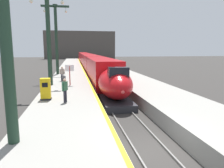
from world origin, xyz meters
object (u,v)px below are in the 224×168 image
object	(u,v)px
highspeed_train_main	(88,61)
passenger_near_edge	(62,73)
passenger_mid_platform	(65,88)
station_column_far	(56,33)
departure_info_board	(70,71)
station_column_mid	(48,30)
rolling_suitcase	(64,78)
ticket_machine_yellow	(46,90)

from	to	relation	value
highspeed_train_main	passenger_near_edge	bearing A→B (deg)	-100.56
passenger_mid_platform	passenger_near_edge	bearing A→B (deg)	93.98
station_column_far	passenger_mid_platform	bearing A→B (deg)	-84.33
station_column_far	passenger_mid_platform	size ratio (longest dim) A/B	5.99
departure_info_board	highspeed_train_main	bearing A→B (deg)	82.40
station_column_mid	passenger_near_edge	bearing A→B (deg)	67.89
station_column_mid	rolling_suitcase	xyz separation A→B (m)	(1.25, 2.52, -5.28)
passenger_near_edge	departure_info_board	size ratio (longest dim) A/B	0.80
passenger_near_edge	passenger_mid_platform	world-z (taller)	same
ticket_machine_yellow	departure_info_board	xyz separation A→B (m)	(1.65, 6.13, 0.77)
rolling_suitcase	ticket_machine_yellow	world-z (taller)	ticket_machine_yellow
highspeed_train_main	departure_info_board	xyz separation A→B (m)	(-3.90, -29.24, 0.58)
rolling_suitcase	passenger_mid_platform	bearing A→B (deg)	-87.04
highspeed_train_main	rolling_suitcase	distance (m)	26.48
passenger_mid_platform	station_column_mid	bearing A→B (deg)	102.85
passenger_near_edge	ticket_machine_yellow	xyz separation A→B (m)	(-0.71, -9.40, -0.25)
rolling_suitcase	ticket_machine_yellow	bearing A→B (deg)	-95.53
highspeed_train_main	passenger_mid_platform	xyz separation A→B (m)	(-4.11, -36.40, 0.06)
passenger_mid_platform	departure_info_board	world-z (taller)	departure_info_board
passenger_mid_platform	rolling_suitcase	world-z (taller)	passenger_mid_platform
passenger_near_edge	passenger_mid_platform	bearing A→B (deg)	-86.02
rolling_suitcase	ticket_machine_yellow	xyz separation A→B (m)	(-0.90, -9.31, 0.44)
highspeed_train_main	ticket_machine_yellow	bearing A→B (deg)	-98.92
station_column_far	rolling_suitcase	size ratio (longest dim) A/B	10.30
highspeed_train_main	station_column_far	world-z (taller)	station_column_far
passenger_near_edge	passenger_mid_platform	xyz separation A→B (m)	(0.73, -10.44, 0.00)
highspeed_train_main	passenger_mid_platform	world-z (taller)	highspeed_train_main
station_column_mid	ticket_machine_yellow	world-z (taller)	station_column_mid
passenger_near_edge	ticket_machine_yellow	size ratio (longest dim) A/B	1.06
station_column_mid	rolling_suitcase	size ratio (longest dim) A/B	9.46
passenger_mid_platform	departure_info_board	distance (m)	7.19
station_column_mid	departure_info_board	xyz separation A→B (m)	(2.00, -0.66, -4.07)
highspeed_train_main	passenger_mid_platform	bearing A→B (deg)	-96.45
rolling_suitcase	departure_info_board	distance (m)	3.48
station_column_mid	departure_info_board	world-z (taller)	station_column_mid
passenger_near_edge	rolling_suitcase	world-z (taller)	passenger_near_edge
station_column_far	passenger_near_edge	xyz separation A→B (m)	(1.06, -7.55, -5.03)
highspeed_train_main	departure_info_board	distance (m)	29.51
rolling_suitcase	departure_info_board	size ratio (longest dim) A/B	0.46
station_column_far	passenger_mid_platform	distance (m)	18.76
passenger_mid_platform	ticket_machine_yellow	bearing A→B (deg)	144.20
station_column_mid	station_column_far	xyz separation A→B (m)	(0.00, 10.16, 0.44)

